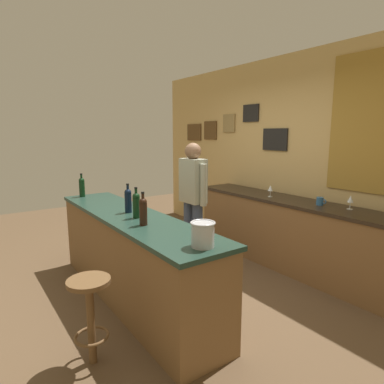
{
  "coord_description": "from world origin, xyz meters",
  "views": [
    {
      "loc": [
        3.03,
        -1.78,
        1.74
      ],
      "look_at": [
        -0.11,
        0.45,
        1.05
      ],
      "focal_mm": 30.82,
      "sensor_mm": 36.0,
      "label": 1
    }
  ],
  "objects_px": {
    "bar_stool": "(90,307)",
    "wine_glass_b": "(351,200)",
    "wine_bottle_a": "(82,186)",
    "ice_bucket": "(203,234)",
    "bartender": "(193,196)",
    "wine_bottle_d": "(143,210)",
    "coffee_mug": "(320,201)",
    "wine_bottle_b": "(128,200)",
    "wine_glass_a": "(270,189)",
    "wine_bottle_c": "(136,204)"
  },
  "relations": [
    {
      "from": "bar_stool",
      "to": "wine_glass_b",
      "type": "distance_m",
      "value": 2.91
    },
    {
      "from": "wine_bottle_a",
      "to": "ice_bucket",
      "type": "xyz_separation_m",
      "value": [
        2.44,
        0.12,
        -0.04
      ]
    },
    {
      "from": "bartender",
      "to": "wine_bottle_d",
      "type": "xyz_separation_m",
      "value": [
        0.79,
        -1.11,
        0.12
      ]
    },
    {
      "from": "wine_bottle_a",
      "to": "wine_bottle_d",
      "type": "bearing_deg",
      "value": 1.07
    },
    {
      "from": "ice_bucket",
      "to": "bartender",
      "type": "bearing_deg",
      "value": 146.67
    },
    {
      "from": "coffee_mug",
      "to": "bartender",
      "type": "bearing_deg",
      "value": -138.97
    },
    {
      "from": "wine_bottle_d",
      "to": "coffee_mug",
      "type": "xyz_separation_m",
      "value": [
        0.37,
        2.13,
        -0.11
      ]
    },
    {
      "from": "wine_bottle_b",
      "to": "wine_glass_b",
      "type": "height_order",
      "value": "wine_bottle_b"
    },
    {
      "from": "bar_stool",
      "to": "wine_glass_b",
      "type": "height_order",
      "value": "wine_glass_b"
    },
    {
      "from": "bartender",
      "to": "wine_bottle_b",
      "type": "xyz_separation_m",
      "value": [
        0.27,
        -1.02,
        0.12
      ]
    },
    {
      "from": "ice_bucket",
      "to": "wine_glass_b",
      "type": "bearing_deg",
      "value": 92.0
    },
    {
      "from": "wine_bottle_b",
      "to": "wine_glass_a",
      "type": "distance_m",
      "value": 1.97
    },
    {
      "from": "wine_glass_b",
      "to": "bartender",
      "type": "bearing_deg",
      "value": -143.57
    },
    {
      "from": "wine_glass_a",
      "to": "wine_bottle_c",
      "type": "bearing_deg",
      "value": -88.49
    },
    {
      "from": "wine_bottle_a",
      "to": "wine_glass_a",
      "type": "xyz_separation_m",
      "value": [
        1.35,
        2.08,
        -0.05
      ]
    },
    {
      "from": "wine_bottle_b",
      "to": "ice_bucket",
      "type": "height_order",
      "value": "wine_bottle_b"
    },
    {
      "from": "wine_bottle_d",
      "to": "coffee_mug",
      "type": "bearing_deg",
      "value": 80.03
    },
    {
      "from": "bar_stool",
      "to": "wine_bottle_c",
      "type": "height_order",
      "value": "wine_bottle_c"
    },
    {
      "from": "bar_stool",
      "to": "wine_bottle_b",
      "type": "bearing_deg",
      "value": 139.63
    },
    {
      "from": "bartender",
      "to": "wine_bottle_a",
      "type": "relative_size",
      "value": 5.29
    },
    {
      "from": "wine_bottle_b",
      "to": "wine_bottle_c",
      "type": "relative_size",
      "value": 1.0
    },
    {
      "from": "wine_bottle_a",
      "to": "wine_bottle_c",
      "type": "distance_m",
      "value": 1.41
    },
    {
      "from": "wine_bottle_b",
      "to": "wine_glass_b",
      "type": "distance_m",
      "value": 2.44
    },
    {
      "from": "bartender",
      "to": "wine_bottle_c",
      "type": "distance_m",
      "value": 1.18
    },
    {
      "from": "bartender",
      "to": "bar_stool",
      "type": "distance_m",
      "value": 2.1
    },
    {
      "from": "wine_bottle_b",
      "to": "coffee_mug",
      "type": "height_order",
      "value": "wine_bottle_b"
    },
    {
      "from": "coffee_mug",
      "to": "wine_glass_b",
      "type": "bearing_deg",
      "value": 14.49
    },
    {
      "from": "wine_glass_b",
      "to": "coffee_mug",
      "type": "relative_size",
      "value": 1.24
    },
    {
      "from": "wine_bottle_b",
      "to": "wine_bottle_d",
      "type": "distance_m",
      "value": 0.53
    },
    {
      "from": "bar_stool",
      "to": "coffee_mug",
      "type": "relative_size",
      "value": 5.44
    },
    {
      "from": "wine_bottle_a",
      "to": "wine_bottle_d",
      "type": "height_order",
      "value": "same"
    },
    {
      "from": "bar_stool",
      "to": "wine_bottle_d",
      "type": "distance_m",
      "value": 0.91
    },
    {
      "from": "ice_bucket",
      "to": "wine_glass_b",
      "type": "height_order",
      "value": "ice_bucket"
    },
    {
      "from": "bar_stool",
      "to": "wine_bottle_a",
      "type": "distance_m",
      "value": 2.15
    },
    {
      "from": "wine_bottle_c",
      "to": "wine_bottle_d",
      "type": "xyz_separation_m",
      "value": [
        0.27,
        -0.06,
        0.0
      ]
    },
    {
      "from": "bartender",
      "to": "wine_glass_b",
      "type": "height_order",
      "value": "bartender"
    },
    {
      "from": "wine_glass_a",
      "to": "coffee_mug",
      "type": "bearing_deg",
      "value": 6.35
    },
    {
      "from": "bartender",
      "to": "coffee_mug",
      "type": "xyz_separation_m",
      "value": [
        1.16,
        1.01,
        0.01
      ]
    },
    {
      "from": "bar_stool",
      "to": "wine_bottle_d",
      "type": "height_order",
      "value": "wine_bottle_d"
    },
    {
      "from": "bartender",
      "to": "wine_bottle_a",
      "type": "xyz_separation_m",
      "value": [
        -0.89,
        -1.15,
        0.12
      ]
    },
    {
      "from": "coffee_mug",
      "to": "wine_bottle_a",
      "type": "bearing_deg",
      "value": -133.52
    },
    {
      "from": "ice_bucket",
      "to": "coffee_mug",
      "type": "bearing_deg",
      "value": 100.96
    },
    {
      "from": "wine_bottle_c",
      "to": "wine_glass_b",
      "type": "height_order",
      "value": "wine_bottle_c"
    },
    {
      "from": "coffee_mug",
      "to": "bar_stool",
      "type": "bearing_deg",
      "value": -91.34
    },
    {
      "from": "bartender",
      "to": "wine_bottle_d",
      "type": "distance_m",
      "value": 1.37
    },
    {
      "from": "wine_bottle_b",
      "to": "ice_bucket",
      "type": "xyz_separation_m",
      "value": [
        1.29,
        -0.0,
        -0.04
      ]
    },
    {
      "from": "wine_bottle_a",
      "to": "ice_bucket",
      "type": "relative_size",
      "value": 1.63
    },
    {
      "from": "wine_glass_a",
      "to": "wine_glass_b",
      "type": "xyz_separation_m",
      "value": [
        1.02,
        0.16,
        0.0
      ]
    },
    {
      "from": "bartender",
      "to": "ice_bucket",
      "type": "bearing_deg",
      "value": -33.33
    },
    {
      "from": "wine_bottle_c",
      "to": "wine_bottle_d",
      "type": "bearing_deg",
      "value": -13.23
    }
  ]
}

